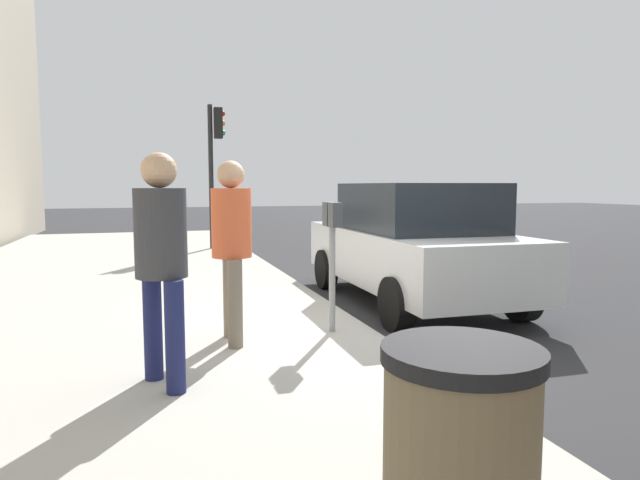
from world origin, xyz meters
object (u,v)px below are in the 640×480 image
(traffic_signal, at_px, (215,152))
(trash_bin, at_px, (459,480))
(parking_meter, at_px, (332,239))
(pedestrian_bystander, at_px, (161,249))
(parked_sedan_near, at_px, (413,243))
(pedestrian_at_meter, at_px, (232,235))

(traffic_signal, relative_size, trash_bin, 3.56)
(parking_meter, distance_m, pedestrian_bystander, 2.13)
(parking_meter, relative_size, pedestrian_bystander, 0.77)
(trash_bin, bearing_deg, parked_sedan_near, -25.43)
(pedestrian_bystander, relative_size, parked_sedan_near, 0.42)
(parking_meter, height_order, pedestrian_at_meter, pedestrian_at_meter)
(pedestrian_bystander, height_order, trash_bin, pedestrian_bystander)
(parked_sedan_near, relative_size, trash_bin, 4.39)
(trash_bin, bearing_deg, traffic_signal, -2.75)
(pedestrian_at_meter, relative_size, parked_sedan_near, 0.41)
(parked_sedan_near, bearing_deg, pedestrian_bystander, 127.93)
(parking_meter, xyz_separation_m, pedestrian_bystander, (-1.15, 1.80, 0.08))
(pedestrian_at_meter, relative_size, trash_bin, 1.82)
(parking_meter, height_order, trash_bin, parking_meter)
(pedestrian_bystander, distance_m, trash_bin, 2.96)
(parking_meter, distance_m, parked_sedan_near, 2.48)
(pedestrian_at_meter, bearing_deg, traffic_signal, 85.98)
(pedestrian_bystander, relative_size, traffic_signal, 0.51)
(parked_sedan_near, distance_m, trash_bin, 6.15)
(pedestrian_bystander, xyz_separation_m, traffic_signal, (9.69, -1.57, 1.33))
(pedestrian_at_meter, relative_size, pedestrian_bystander, 1.00)
(pedestrian_bystander, distance_m, traffic_signal, 9.90)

